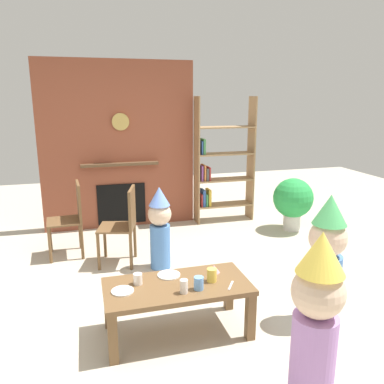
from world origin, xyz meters
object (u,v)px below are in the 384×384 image
(paper_cup_near_right, at_px, (212,275))
(paper_plate_front, at_px, (123,291))
(dining_chair_middle, at_px, (124,221))
(bookshelf, at_px, (220,167))
(birthday_cake_slice, at_px, (214,269))
(child_in_pink, at_px, (326,256))
(paper_cup_near_left, at_px, (138,279))
(coffee_table, at_px, (177,292))
(potted_plant_tall, at_px, (293,200))
(child_by_the_chairs, at_px, (160,226))
(paper_cup_center, at_px, (184,286))
(paper_plate_rear, at_px, (169,275))
(dining_chair_left, at_px, (72,215))
(paper_cup_far_left, at_px, (199,283))
(child_with_cone_hat, at_px, (316,317))

(paper_cup_near_right, bearing_deg, paper_plate_front, 178.48)
(paper_plate_front, xyz_separation_m, dining_chair_middle, (0.18, 1.51, 0.07))
(bookshelf, bearing_deg, birthday_cake_slice, -110.47)
(birthday_cake_slice, bearing_deg, child_in_pink, -18.05)
(paper_cup_near_left, relative_size, birthday_cake_slice, 0.90)
(paper_cup_near_right, relative_size, paper_plate_front, 0.63)
(bookshelf, height_order, birthday_cake_slice, bookshelf)
(coffee_table, distance_m, potted_plant_tall, 3.00)
(child_by_the_chairs, xyz_separation_m, potted_plant_tall, (2.09, 0.75, -0.04))
(dining_chair_middle, bearing_deg, birthday_cake_slice, 128.49)
(paper_cup_center, xyz_separation_m, child_by_the_chairs, (0.09, 1.43, 0.01))
(bookshelf, relative_size, coffee_table, 1.63)
(paper_plate_rear, height_order, birthday_cake_slice, birthday_cake_slice)
(potted_plant_tall, bearing_deg, child_in_pink, -113.60)
(paper_cup_near_right, xyz_separation_m, dining_chair_left, (-1.12, 1.96, 0.02))
(paper_cup_near_left, xyz_separation_m, potted_plant_tall, (2.50, 1.95, -0.03))
(paper_cup_far_left, xyz_separation_m, potted_plant_tall, (2.06, 2.16, -0.03))
(bookshelf, bearing_deg, potted_plant_tall, -39.12)
(paper_cup_far_left, height_order, birthday_cake_slice, paper_cup_far_left)
(dining_chair_left, bearing_deg, bookshelf, -163.25)
(dining_chair_middle, bearing_deg, coffee_table, 114.25)
(paper_plate_rear, distance_m, child_in_pink, 1.33)
(potted_plant_tall, bearing_deg, coffee_table, -137.29)
(bookshelf, distance_m, child_with_cone_hat, 3.78)
(paper_plate_rear, distance_m, child_with_cone_hat, 1.32)
(paper_cup_near_right, xyz_separation_m, child_in_pink, (0.96, -0.14, 0.11))
(paper_cup_far_left, bearing_deg, child_in_pink, -1.82)
(birthday_cake_slice, relative_size, potted_plant_tall, 0.13)
(coffee_table, bearing_deg, potted_plant_tall, 42.71)
(coffee_table, bearing_deg, child_with_cone_hat, -56.96)
(coffee_table, bearing_deg, dining_chair_left, 113.48)
(paper_cup_near_right, relative_size, child_by_the_chairs, 0.12)
(paper_cup_near_left, distance_m, paper_cup_far_left, 0.49)
(child_in_pink, height_order, dining_chair_left, child_in_pink)
(birthday_cake_slice, bearing_deg, coffee_table, -160.17)
(dining_chair_left, bearing_deg, child_by_the_chairs, 141.68)
(paper_cup_near_right, distance_m, child_by_the_chairs, 1.31)
(coffee_table, relative_size, child_in_pink, 1.03)
(paper_plate_rear, relative_size, child_by_the_chairs, 0.20)
(paper_plate_front, bearing_deg, potted_plant_tall, 37.72)
(paper_plate_front, relative_size, potted_plant_tall, 0.23)
(paper_cup_far_left, relative_size, child_by_the_chairs, 0.11)
(paper_cup_near_right, distance_m, potted_plant_tall, 2.81)
(paper_cup_near_left, height_order, paper_cup_center, paper_cup_center)
(dining_chair_middle, distance_m, potted_plant_tall, 2.52)
(child_in_pink, bearing_deg, dining_chair_middle, -40.51)
(paper_plate_rear, distance_m, birthday_cake_slice, 0.39)
(coffee_table, distance_m, birthday_cake_slice, 0.39)
(paper_cup_center, distance_m, potted_plant_tall, 3.09)
(paper_cup_far_left, distance_m, dining_chair_middle, 1.68)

